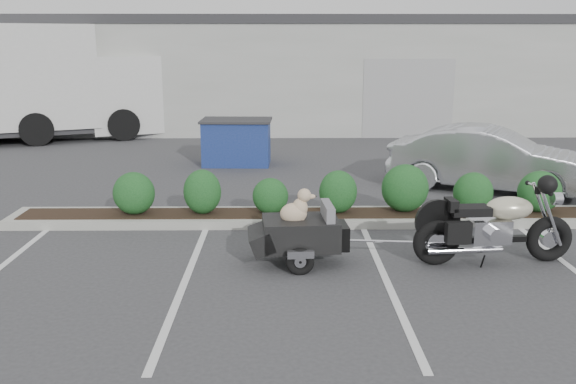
{
  "coord_description": "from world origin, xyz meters",
  "views": [
    {
      "loc": [
        -0.21,
        -8.22,
        3.1
      ],
      "look_at": [
        -0.1,
        1.36,
        0.75
      ],
      "focal_mm": 38.0,
      "sensor_mm": 36.0,
      "label": 1
    }
  ],
  "objects_px": {
    "motorcycle": "(494,227)",
    "delivery_truck": "(38,86)",
    "sedan": "(489,159)",
    "dumpster": "(237,142)",
    "pet_trailer": "(299,232)"
  },
  "relations": [
    {
      "from": "pet_trailer",
      "to": "delivery_truck",
      "type": "height_order",
      "value": "delivery_truck"
    },
    {
      "from": "motorcycle",
      "to": "sedan",
      "type": "relative_size",
      "value": 0.57
    },
    {
      "from": "sedan",
      "to": "dumpster",
      "type": "relative_size",
      "value": 2.26
    },
    {
      "from": "motorcycle",
      "to": "delivery_truck",
      "type": "distance_m",
      "value": 16.04
    },
    {
      "from": "motorcycle",
      "to": "dumpster",
      "type": "bearing_deg",
      "value": 115.1
    },
    {
      "from": "sedan",
      "to": "pet_trailer",
      "type": "bearing_deg",
      "value": 163.01
    },
    {
      "from": "dumpster",
      "to": "delivery_truck",
      "type": "xyz_separation_m",
      "value": [
        -6.7,
        4.27,
        1.16
      ]
    },
    {
      "from": "sedan",
      "to": "delivery_truck",
      "type": "bearing_deg",
      "value": 85.81
    },
    {
      "from": "motorcycle",
      "to": "sedan",
      "type": "bearing_deg",
      "value": 68.23
    },
    {
      "from": "motorcycle",
      "to": "dumpster",
      "type": "xyz_separation_m",
      "value": [
        -4.2,
        7.44,
        0.06
      ]
    },
    {
      "from": "pet_trailer",
      "to": "delivery_truck",
      "type": "distance_m",
      "value": 14.28
    },
    {
      "from": "motorcycle",
      "to": "dumpster",
      "type": "relative_size",
      "value": 1.29
    },
    {
      "from": "pet_trailer",
      "to": "sedan",
      "type": "relative_size",
      "value": 0.46
    },
    {
      "from": "motorcycle",
      "to": "pet_trailer",
      "type": "bearing_deg",
      "value": 175.2
    },
    {
      "from": "sedan",
      "to": "delivery_truck",
      "type": "distance_m",
      "value": 14.31
    }
  ]
}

